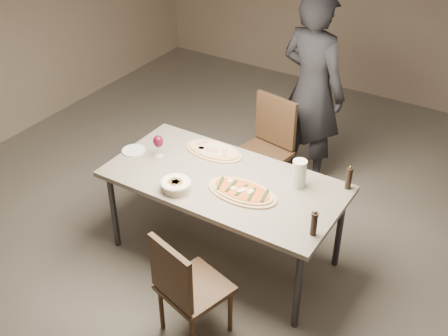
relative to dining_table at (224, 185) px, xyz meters
The scene contains 14 objects.
room 0.71m from the dining_table, ahead, with size 7.00×7.00×7.00m.
dining_table is the anchor object (origin of this frame).
zucchini_pizza 0.24m from the dining_table, 22.43° to the right, with size 0.55×0.30×0.05m.
ham_pizza 0.40m from the dining_table, 134.22° to the left, with size 0.50×0.28×0.04m.
bread_basket 0.39m from the dining_table, 126.60° to the right, with size 0.22×0.22×0.08m.
oil_dish 0.16m from the dining_table, ahead, with size 0.12×0.12×0.01m.
pepper_mill_left 0.87m from the dining_table, 15.45° to the right, with size 0.05×0.05×0.19m.
pepper_mill_right 0.92m from the dining_table, 24.60° to the left, with size 0.05×0.05×0.19m.
carafe 0.58m from the dining_table, 22.86° to the left, with size 0.10×0.10×0.22m.
wine_glass 0.64m from the dining_table, behind, with size 0.08×0.08×0.18m.
side_plate 0.83m from the dining_table, behind, with size 0.19×0.19×0.01m.
chair_near 0.90m from the dining_table, 75.12° to the right, with size 0.51×0.51×0.87m.
chair_far 0.99m from the dining_table, 98.30° to the left, with size 0.52×0.52×0.94m.
diner 1.43m from the dining_table, 87.36° to the left, with size 0.68×0.44×1.85m, color black.
Camera 1 is at (1.83, -2.93, 3.15)m, focal length 45.00 mm.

